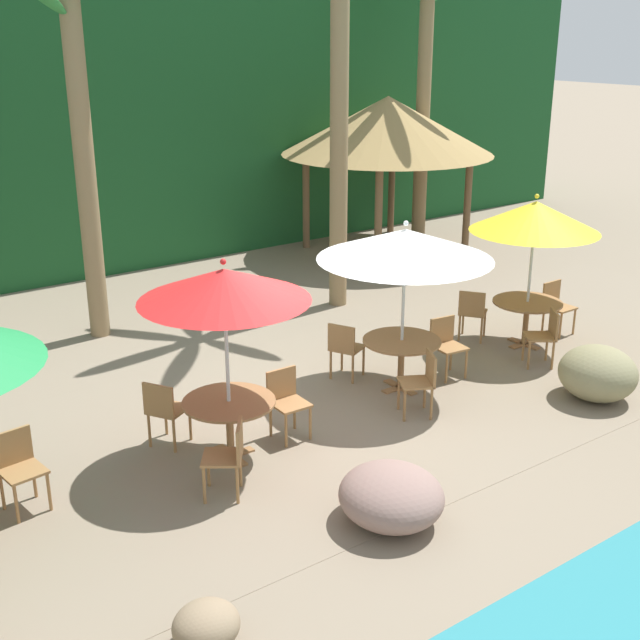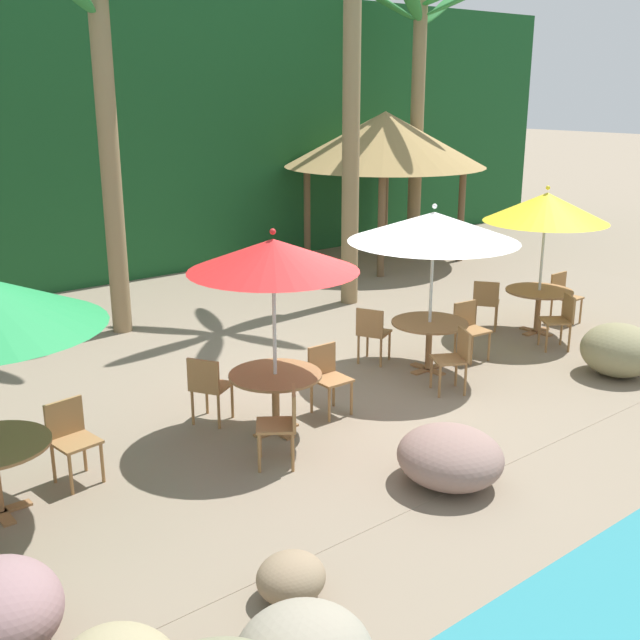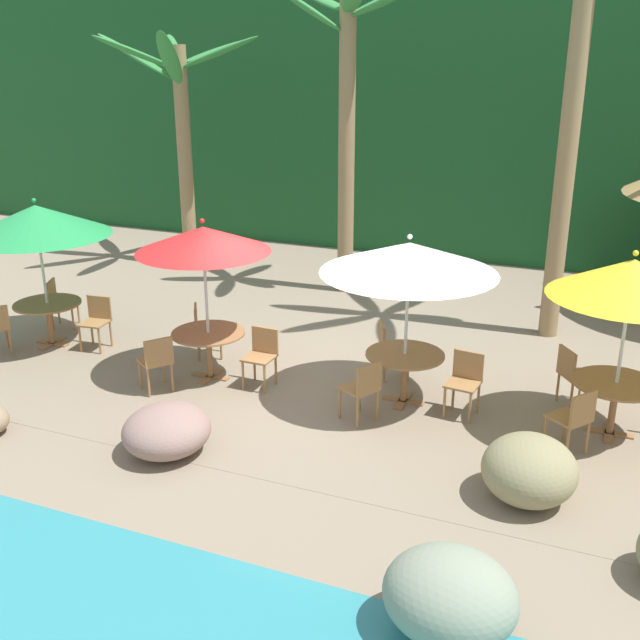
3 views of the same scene
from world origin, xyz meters
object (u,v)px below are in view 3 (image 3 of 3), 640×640
at_px(umbrella_red, 203,239).
at_px(dining_table_red, 209,340).
at_px(chair_green_seaward, 97,318).
at_px(umbrella_yellow, 632,278).
at_px(umbrella_green, 36,220).
at_px(chair_green_inland, 59,300).
at_px(chair_yellow_inland, 572,373).
at_px(chair_red_seaward, 262,353).
at_px(chair_red_left, 157,360).
at_px(palm_tree_second, 347,102).
at_px(chair_white_seaward, 465,379).
at_px(umbrella_white, 409,258).
at_px(palm_tree_nearest, 180,107).
at_px(chair_white_left, 363,387).
at_px(chair_red_inland, 203,327).
at_px(dining_table_yellow, 615,391).
at_px(chair_white_inland, 389,346).
at_px(palm_tree_third, 578,51).
at_px(dining_table_green, 48,310).
at_px(chair_yellow_left, 574,417).

bearing_deg(umbrella_red, dining_table_red, -14.04).
bearing_deg(chair_green_seaward, umbrella_yellow, 0.27).
bearing_deg(umbrella_green, chair_green_inland, 120.02).
height_order(chair_green_seaward, chair_yellow_inland, same).
height_order(umbrella_green, chair_red_seaward, umbrella_green).
distance_m(chair_red_left, palm_tree_second, 6.57).
height_order(chair_red_left, chair_white_seaward, same).
relative_size(chair_red_left, umbrella_white, 0.36).
bearing_deg(umbrella_red, umbrella_yellow, 4.10).
relative_size(umbrella_yellow, palm_tree_nearest, 0.48).
bearing_deg(chair_red_seaward, chair_red_left, -147.52).
bearing_deg(umbrella_yellow, chair_white_left, -163.76).
bearing_deg(chair_green_inland, chair_red_inland, -4.24).
bearing_deg(dining_table_yellow, chair_yellow_inland, 131.34).
relative_size(umbrella_green, chair_white_inland, 2.86).
height_order(dining_table_red, chair_white_inland, chair_white_inland).
distance_m(chair_green_seaward, dining_table_red, 2.38).
xyz_separation_m(umbrella_white, palm_tree_nearest, (-6.65, 5.12, 1.41)).
height_order(umbrella_yellow, palm_tree_third, palm_tree_third).
distance_m(chair_yellow_inland, palm_tree_third, 5.07).
distance_m(umbrella_red, umbrella_yellow, 5.72).
distance_m(chair_white_left, chair_yellow_inland, 2.95).
height_order(dining_table_red, chair_yellow_inland, chair_yellow_inland).
relative_size(chair_red_inland, chair_yellow_inland, 1.00).
relative_size(chair_green_inland, chair_white_seaward, 1.00).
distance_m(chair_red_seaward, chair_yellow_inland, 4.40).
bearing_deg(umbrella_green, umbrella_yellow, 1.48).
bearing_deg(dining_table_green, chair_white_inland, 8.48).
distance_m(umbrella_red, chair_red_inland, 1.85).
xyz_separation_m(chair_green_seaward, chair_red_seaward, (3.20, -0.30, 0.00)).
bearing_deg(chair_white_left, chair_red_inland, 159.39).
xyz_separation_m(dining_table_green, palm_tree_second, (3.54, 4.73, 3.15)).
height_order(umbrella_red, chair_red_seaward, umbrella_red).
bearing_deg(umbrella_red, umbrella_green, 176.78).
bearing_deg(chair_green_inland, chair_yellow_left, -8.00).
height_order(chair_yellow_inland, palm_tree_third, palm_tree_third).
height_order(chair_red_inland, chair_red_left, same).
xyz_separation_m(umbrella_green, chair_white_seaward, (6.99, 0.11, -1.62)).
bearing_deg(umbrella_red, palm_tree_second, 85.81).
relative_size(umbrella_green, chair_red_seaward, 2.86).
distance_m(chair_green_inland, chair_yellow_left, 8.97).
distance_m(chair_red_left, palm_tree_third, 7.96).
xyz_separation_m(umbrella_green, dining_table_green, (0.00, 0.00, -1.52)).
xyz_separation_m(chair_white_seaward, dining_table_yellow, (1.90, 0.12, 0.10)).
bearing_deg(chair_red_inland, chair_white_left, -20.61).
height_order(chair_red_left, dining_table_yellow, chair_red_left).
bearing_deg(chair_red_inland, chair_yellow_inland, 3.67).
bearing_deg(dining_table_green, chair_green_seaward, 13.00).
bearing_deg(umbrella_green, umbrella_red, -3.22).
bearing_deg(chair_red_inland, palm_tree_second, 78.41).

